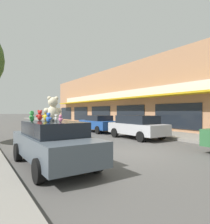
# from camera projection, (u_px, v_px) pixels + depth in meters

# --- Properties ---
(ground_plane) EXTENTS (260.00, 260.00, 0.00)m
(ground_plane) POSITION_uv_depth(u_px,v_px,m) (130.00, 153.00, 8.50)
(ground_plane) COLOR #514F4C
(sidewalk_far) EXTENTS (3.30, 90.00, 0.17)m
(sidewalk_far) POSITION_uv_depth(u_px,v_px,m) (210.00, 140.00, 11.95)
(sidewalk_far) COLOR gray
(sidewalk_far) RESTS_ON ground_plane
(storefront_row) EXTENTS (15.91, 34.27, 6.83)m
(storefront_row) POSITION_uv_depth(u_px,v_px,m) (158.00, 99.00, 27.07)
(storefront_row) COLOR tan
(storefront_row) RESTS_ON ground_plane
(plush_art_car) EXTENTS (1.91, 4.34, 1.45)m
(plush_art_car) POSITION_uv_depth(u_px,v_px,m) (53.00, 142.00, 6.51)
(plush_art_car) COLOR #4C5660
(plush_art_car) RESTS_ON ground_plane
(teddy_bear_giant) EXTENTS (0.64, 0.41, 0.86)m
(teddy_bear_giant) POSITION_uv_depth(u_px,v_px,m) (53.00, 109.00, 6.91)
(teddy_bear_giant) COLOR beige
(teddy_bear_giant) RESTS_ON plush_art_car
(teddy_bear_yellow) EXTENTS (0.28, 0.22, 0.38)m
(teddy_bear_yellow) POSITION_uv_depth(u_px,v_px,m) (46.00, 116.00, 6.98)
(teddy_bear_yellow) COLOR yellow
(teddy_bear_yellow) RESTS_ON plush_art_car
(teddy_bear_white) EXTENTS (0.18, 0.11, 0.24)m
(teddy_bear_white) POSITION_uv_depth(u_px,v_px,m) (56.00, 118.00, 6.61)
(teddy_bear_white) COLOR white
(teddy_bear_white) RESTS_ON plush_art_car
(teddy_bear_blue) EXTENTS (0.18, 0.22, 0.30)m
(teddy_bear_blue) POSITION_uv_depth(u_px,v_px,m) (49.00, 118.00, 5.99)
(teddy_bear_blue) COLOR blue
(teddy_bear_blue) RESTS_ON plush_art_car
(teddy_bear_green) EXTENTS (0.23, 0.26, 0.36)m
(teddy_bear_green) POSITION_uv_depth(u_px,v_px,m) (32.00, 116.00, 6.43)
(teddy_bear_green) COLOR green
(teddy_bear_green) RESTS_ON plush_art_car
(teddy_bear_teal) EXTENTS (0.17, 0.22, 0.30)m
(teddy_bear_teal) POSITION_uv_depth(u_px,v_px,m) (49.00, 116.00, 7.53)
(teddy_bear_teal) COLOR teal
(teddy_bear_teal) RESTS_ON plush_art_car
(teddy_bear_pink) EXTENTS (0.15, 0.16, 0.23)m
(teddy_bear_pink) POSITION_uv_depth(u_px,v_px,m) (60.00, 119.00, 6.20)
(teddy_bear_pink) COLOR pink
(teddy_bear_pink) RESTS_ON plush_art_car
(teddy_bear_red) EXTENTS (0.29, 0.18, 0.38)m
(teddy_bear_red) POSITION_uv_depth(u_px,v_px,m) (40.00, 115.00, 7.32)
(teddy_bear_red) COLOR red
(teddy_bear_red) RESTS_ON plush_art_car
(teddy_bear_purple) EXTENTS (0.22, 0.15, 0.29)m
(teddy_bear_purple) POSITION_uv_depth(u_px,v_px,m) (49.00, 117.00, 7.12)
(teddy_bear_purple) COLOR purple
(teddy_bear_purple) RESTS_ON plush_art_car
(parked_car_far_center) EXTENTS (1.95, 4.09, 1.50)m
(parked_car_far_center) POSITION_uv_depth(u_px,v_px,m) (137.00, 126.00, 13.03)
(parked_car_far_center) COLOR #B7B7BC
(parked_car_far_center) RESTS_ON ground_plane
(parked_car_far_right) EXTENTS (1.92, 4.09, 1.42)m
(parked_car_far_right) POSITION_uv_depth(u_px,v_px,m) (99.00, 123.00, 17.06)
(parked_car_far_right) COLOR #1E4793
(parked_car_far_right) RESTS_ON ground_plane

